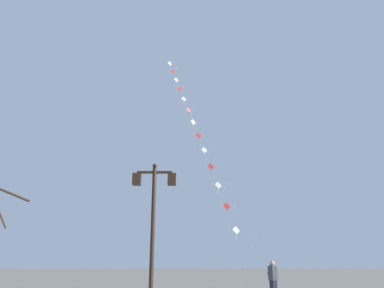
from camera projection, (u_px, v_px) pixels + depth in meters
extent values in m
cylinder|color=black|center=(153.00, 238.00, 11.98)|extent=(0.14, 0.14, 4.76)
sphere|color=black|center=(156.00, 166.00, 12.74)|extent=(0.16, 0.16, 0.16)
cube|color=black|center=(155.00, 172.00, 12.67)|extent=(1.21, 0.08, 0.08)
cube|color=black|center=(138.00, 179.00, 12.59)|extent=(0.28, 0.28, 0.40)
cube|color=beige|center=(138.00, 179.00, 12.59)|extent=(0.19, 0.19, 0.30)
cube|color=black|center=(173.00, 179.00, 12.59)|extent=(0.28, 0.28, 0.40)
cube|color=beige|center=(173.00, 179.00, 12.59)|extent=(0.19, 0.19, 0.30)
cylinder|color=silver|center=(249.00, 260.00, 18.25)|extent=(0.85, 2.18, 3.12)
cylinder|color=silver|center=(232.00, 218.00, 20.45)|extent=(0.41, 1.02, 1.45)
cylinder|color=silver|center=(223.00, 195.00, 21.85)|extent=(0.41, 1.02, 1.45)
cylinder|color=silver|center=(215.00, 176.00, 23.25)|extent=(0.41, 1.02, 1.45)
cylinder|color=silver|center=(208.00, 158.00, 24.65)|extent=(0.41, 1.02, 1.45)
cylinder|color=silver|center=(202.00, 142.00, 26.05)|extent=(0.41, 1.02, 1.45)
cylinder|color=silver|center=(197.00, 128.00, 27.45)|extent=(0.41, 1.02, 1.45)
cylinder|color=silver|center=(191.00, 116.00, 28.85)|extent=(0.41, 1.02, 1.45)
cylinder|color=silver|center=(187.00, 104.00, 30.24)|extent=(0.41, 1.02, 1.45)
cylinder|color=silver|center=(183.00, 94.00, 31.64)|extent=(0.41, 1.02, 1.45)
cylinder|color=silver|center=(179.00, 84.00, 33.04)|extent=(0.41, 1.02, 1.45)
cylinder|color=silver|center=(175.00, 75.00, 34.44)|extent=(0.41, 1.02, 1.45)
cylinder|color=silver|center=(172.00, 67.00, 35.84)|extent=(0.41, 1.02, 1.45)
cube|color=white|center=(237.00, 230.00, 19.76)|extent=(0.43, 0.17, 0.45)
cylinder|color=white|center=(237.00, 237.00, 19.65)|extent=(0.02, 0.03, 0.32)
cube|color=red|center=(227.00, 206.00, 21.15)|extent=(0.45, 0.08, 0.45)
cylinder|color=red|center=(228.00, 211.00, 21.06)|extent=(0.02, 0.05, 0.24)
cube|color=white|center=(219.00, 185.00, 22.55)|extent=(0.44, 0.12, 0.45)
cylinder|color=white|center=(219.00, 191.00, 22.44)|extent=(0.02, 0.03, 0.36)
cube|color=red|center=(212.00, 167.00, 23.95)|extent=(0.45, 0.07, 0.45)
cylinder|color=red|center=(212.00, 171.00, 23.86)|extent=(0.02, 0.03, 0.22)
cube|color=white|center=(205.00, 150.00, 25.35)|extent=(0.43, 0.14, 0.45)
cylinder|color=white|center=(205.00, 155.00, 25.25)|extent=(0.03, 0.06, 0.28)
cube|color=red|center=(199.00, 135.00, 26.75)|extent=(0.44, 0.12, 0.45)
cylinder|color=red|center=(199.00, 140.00, 26.64)|extent=(0.03, 0.06, 0.36)
cube|color=white|center=(194.00, 122.00, 28.15)|extent=(0.39, 0.24, 0.45)
cylinder|color=white|center=(194.00, 126.00, 28.04)|extent=(0.04, 0.05, 0.31)
cube|color=red|center=(189.00, 110.00, 29.55)|extent=(0.38, 0.27, 0.45)
cylinder|color=red|center=(189.00, 113.00, 29.45)|extent=(0.04, 0.05, 0.23)
cube|color=white|center=(185.00, 99.00, 30.94)|extent=(0.42, 0.18, 0.45)
cylinder|color=white|center=(185.00, 102.00, 30.84)|extent=(0.03, 0.05, 0.29)
cube|color=red|center=(181.00, 89.00, 32.34)|extent=(0.42, 0.18, 0.45)
cylinder|color=red|center=(181.00, 92.00, 32.24)|extent=(0.04, 0.06, 0.31)
cube|color=white|center=(177.00, 80.00, 33.74)|extent=(0.42, 0.18, 0.45)
cylinder|color=white|center=(177.00, 83.00, 33.64)|extent=(0.03, 0.04, 0.28)
cube|color=red|center=(174.00, 71.00, 35.14)|extent=(0.42, 0.18, 0.45)
cylinder|color=red|center=(174.00, 74.00, 35.04)|extent=(0.02, 0.03, 0.26)
cube|color=white|center=(171.00, 64.00, 36.54)|extent=(0.38, 0.25, 0.45)
cylinder|color=white|center=(171.00, 67.00, 36.43)|extent=(0.04, 0.05, 0.35)
cube|color=#3F3F47|center=(274.00, 273.00, 15.74)|extent=(0.35, 0.44, 0.60)
sphere|color=tan|center=(273.00, 263.00, 15.87)|extent=(0.22, 0.22, 0.22)
cylinder|color=#3F3F47|center=(271.00, 269.00, 15.99)|extent=(0.22, 0.40, 0.50)
cylinder|color=#4C3826|center=(0.00, 212.00, 13.22)|extent=(0.12, 1.18, 1.08)
cylinder|color=#4C3826|center=(13.00, 194.00, 12.81)|extent=(1.38, 0.17, 0.61)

